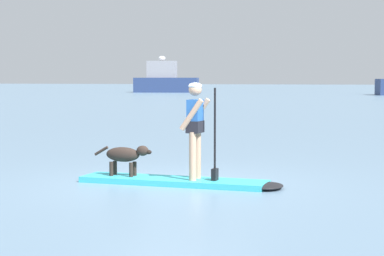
{
  "coord_description": "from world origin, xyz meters",
  "views": [
    {
      "loc": [
        4.1,
        -11.04,
        1.81
      ],
      "look_at": [
        0.0,
        1.0,
        0.9
      ],
      "focal_mm": 64.61,
      "sensor_mm": 36.0,
      "label": 1
    }
  ],
  "objects_px": {
    "paddleboard": "(186,182)",
    "moored_boat_port": "(165,81)",
    "dog": "(125,155)",
    "person_paddler": "(196,124)"
  },
  "relations": [
    {
      "from": "paddleboard",
      "to": "moored_boat_port",
      "type": "relative_size",
      "value": 0.41
    },
    {
      "from": "dog",
      "to": "moored_boat_port",
      "type": "height_order",
      "value": "moored_boat_port"
    },
    {
      "from": "paddleboard",
      "to": "dog",
      "type": "bearing_deg",
      "value": 179.9
    },
    {
      "from": "person_paddler",
      "to": "moored_boat_port",
      "type": "xyz_separation_m",
      "value": [
        -28.87,
        73.65,
        0.5
      ]
    },
    {
      "from": "paddleboard",
      "to": "person_paddler",
      "type": "bearing_deg",
      "value": -0.1
    },
    {
      "from": "paddleboard",
      "to": "person_paddler",
      "type": "distance_m",
      "value": 1.02
    },
    {
      "from": "paddleboard",
      "to": "person_paddler",
      "type": "xyz_separation_m",
      "value": [
        0.18,
        -0.0,
        1.0
      ]
    },
    {
      "from": "person_paddler",
      "to": "dog",
      "type": "bearing_deg",
      "value": 179.9
    },
    {
      "from": "person_paddler",
      "to": "moored_boat_port",
      "type": "height_order",
      "value": "moored_boat_port"
    },
    {
      "from": "paddleboard",
      "to": "person_paddler",
      "type": "relative_size",
      "value": 2.16
    }
  ]
}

